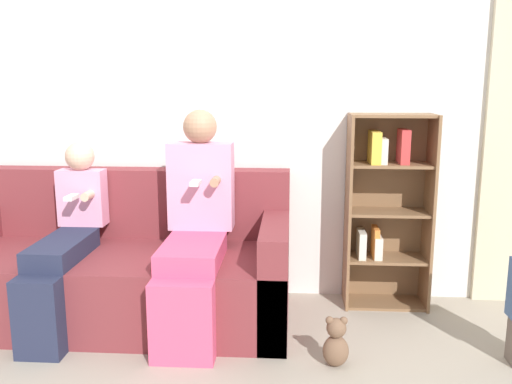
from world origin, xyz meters
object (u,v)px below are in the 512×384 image
Objects in this scene: couch at (122,271)px; adult_seated at (195,221)px; child_seated at (65,239)px; teddy_bear at (336,343)px; bookshelf at (385,206)px.

adult_seated is at bearing -11.96° from couch.
couch is 0.39m from child_seated.
teddy_bear is (1.52, -0.37, -0.41)m from child_seated.
adult_seated reaches higher than teddy_bear.
bookshelf is at bearing 66.90° from teddy_bear.
teddy_bear is at bearing -28.61° from adult_seated.
child_seated is 3.97× the size of teddy_bear.
couch is at bearing -168.74° from bookshelf.
couch is at bearing 29.61° from child_seated.
child_seated is at bearing -165.86° from bookshelf.
adult_seated is 1.02m from teddy_bear.
bookshelf reaches higher than couch.
adult_seated reaches higher than child_seated.
couch reaches higher than teddy_bear.
teddy_bear is (-0.36, -0.84, -0.52)m from bookshelf.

